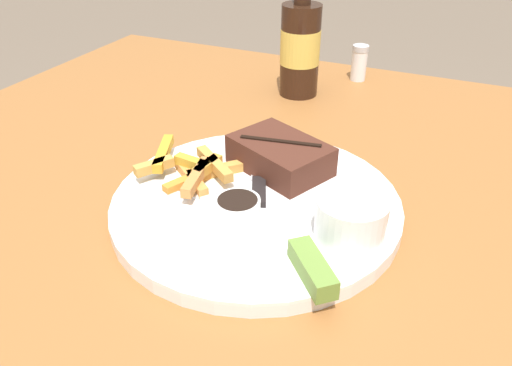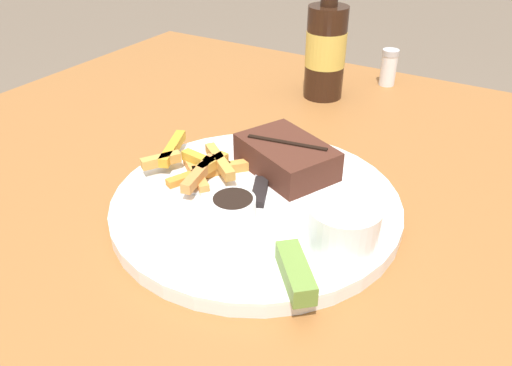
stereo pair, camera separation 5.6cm
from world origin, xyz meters
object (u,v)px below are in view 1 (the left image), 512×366
at_px(dipping_sauce_cup, 239,209).
at_px(fork_utensil, 179,195).
at_px(beer_bottle, 300,44).
at_px(knife_utensil, 258,175).
at_px(dinner_plate, 256,204).
at_px(salt_shaker, 359,63).
at_px(coleslaw_cup, 351,216).
at_px(pickle_spear, 312,268).
at_px(steak_portion, 284,156).

height_order(dipping_sauce_cup, fork_utensil, dipping_sauce_cup).
xyz_separation_m(fork_utensil, beer_bottle, (0.00, 0.39, 0.07)).
relative_size(fork_utensil, knife_utensil, 0.81).
bearing_deg(dinner_plate, salt_shaker, 90.04).
relative_size(dinner_plate, salt_shaker, 5.05).
xyz_separation_m(dinner_plate, dipping_sauce_cup, (0.00, -0.05, 0.02)).
distance_m(fork_utensil, knife_utensil, 0.10).
bearing_deg(salt_shaker, coleslaw_cup, -76.76).
xyz_separation_m(dinner_plate, salt_shaker, (-0.00, 0.47, 0.02)).
bearing_deg(beer_bottle, knife_utensil, -78.72).
distance_m(dipping_sauce_cup, knife_utensil, 0.09).
xyz_separation_m(pickle_spear, salt_shaker, (-0.10, 0.56, 0.00)).
relative_size(steak_portion, beer_bottle, 0.57).
relative_size(beer_bottle, salt_shaker, 3.77).
xyz_separation_m(coleslaw_cup, salt_shaker, (-0.12, 0.49, -0.01)).
height_order(fork_utensil, beer_bottle, beer_bottle).
height_order(dinner_plate, fork_utensil, fork_utensil).
relative_size(coleslaw_cup, dipping_sauce_cup, 1.49).
bearing_deg(beer_bottle, salt_shaker, 54.47).
height_order(dipping_sauce_cup, pickle_spear, dipping_sauce_cup).
bearing_deg(steak_portion, fork_utensil, -129.22).
xyz_separation_m(steak_portion, knife_utensil, (-0.02, -0.03, -0.02)).
xyz_separation_m(fork_utensil, salt_shaker, (0.08, 0.50, 0.01)).
bearing_deg(pickle_spear, dinner_plate, 135.74).
bearing_deg(knife_utensil, coleslaw_cup, -141.10).
bearing_deg(pickle_spear, steak_portion, 119.25).
bearing_deg(steak_portion, salt_shaker, 90.74).
bearing_deg(pickle_spear, beer_bottle, 111.48).
relative_size(pickle_spear, knife_utensil, 0.42).
height_order(dinner_plate, beer_bottle, beer_bottle).
distance_m(pickle_spear, knife_utensil, 0.18).
bearing_deg(pickle_spear, salt_shaker, 100.08).
distance_m(coleslaw_cup, pickle_spear, 0.07).
bearing_deg(fork_utensil, knife_utensil, 27.21).
height_order(dinner_plate, knife_utensil, knife_utensil).
bearing_deg(coleslaw_cup, dipping_sauce_cup, -169.62).
relative_size(coleslaw_cup, knife_utensil, 0.46).
xyz_separation_m(dinner_plate, fork_utensil, (-0.08, -0.03, 0.01)).
height_order(dinner_plate, pickle_spear, pickle_spear).
height_order(coleslaw_cup, dipping_sauce_cup, coleslaw_cup).
relative_size(coleslaw_cup, fork_utensil, 0.56).
bearing_deg(fork_utensil, steak_portion, 28.75).
bearing_deg(knife_utensil, beer_bottle, -12.19).
distance_m(steak_portion, pickle_spear, 0.19).
height_order(fork_utensil, knife_utensil, knife_utensil).
distance_m(dinner_plate, coleslaw_cup, 0.12).
distance_m(dinner_plate, beer_bottle, 0.37).
height_order(coleslaw_cup, knife_utensil, coleslaw_cup).
bearing_deg(salt_shaker, dinner_plate, -89.96).
bearing_deg(knife_utensil, dipping_sauce_cup, 167.54).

